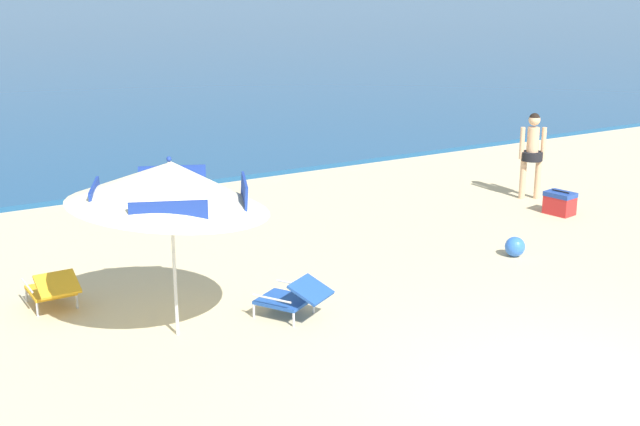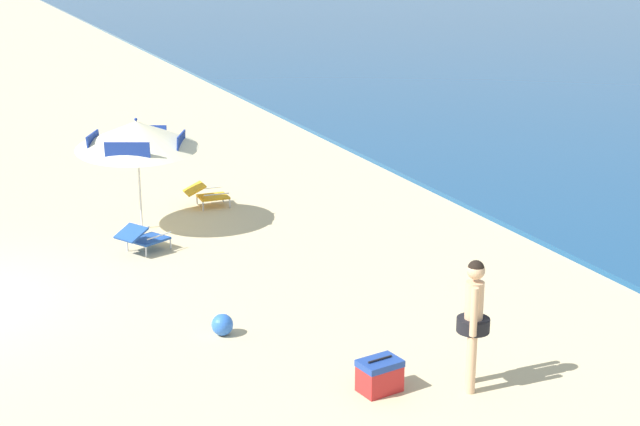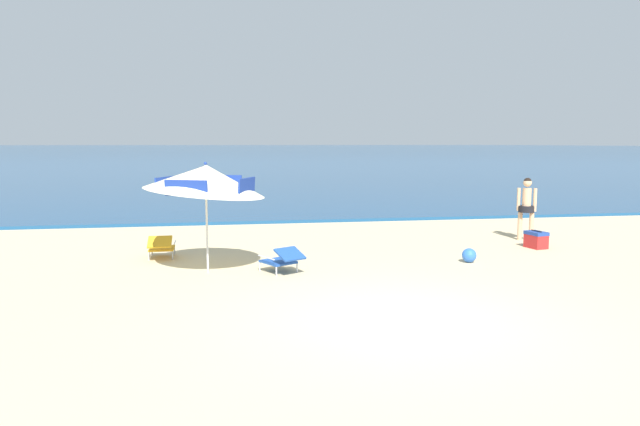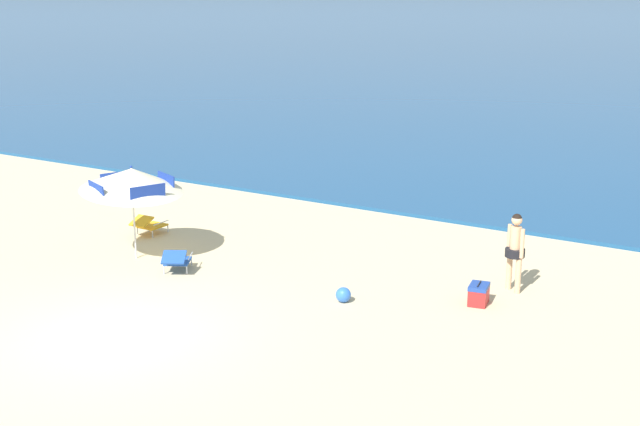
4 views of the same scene
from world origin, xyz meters
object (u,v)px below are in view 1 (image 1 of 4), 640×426
(lounge_chair_under_umbrella, at_px, (53,288))
(lounge_chair_beside_umbrella, at_px, (293,297))
(person_standing_near_shore, at_px, (532,150))
(beach_ball, at_px, (515,247))
(cooler_box, at_px, (560,203))
(beach_umbrella_striped_main, at_px, (170,184))

(lounge_chair_under_umbrella, distance_m, lounge_chair_beside_umbrella, 3.05)
(lounge_chair_beside_umbrella, xyz_separation_m, person_standing_near_shore, (6.56, 2.68, 0.66))
(beach_ball, bearing_deg, lounge_chair_beside_umbrella, -175.30)
(lounge_chair_beside_umbrella, distance_m, person_standing_near_shore, 7.12)
(lounge_chair_beside_umbrella, bearing_deg, cooler_box, 14.57)
(beach_umbrella_striped_main, relative_size, person_standing_near_shore, 1.66)
(beach_ball, bearing_deg, lounge_chair_under_umbrella, 167.11)
(person_standing_near_shore, relative_size, beach_ball, 5.35)
(lounge_chair_beside_umbrella, height_order, cooler_box, lounge_chair_beside_umbrella)
(lounge_chair_beside_umbrella, bearing_deg, person_standing_near_shore, 22.24)
(lounge_chair_under_umbrella, distance_m, beach_ball, 6.60)
(lounge_chair_beside_umbrella, height_order, beach_ball, lounge_chair_beside_umbrella)
(person_standing_near_shore, height_order, beach_ball, person_standing_near_shore)
(beach_umbrella_striped_main, xyz_separation_m, lounge_chair_beside_umbrella, (1.42, -0.25, -1.55))
(lounge_chair_beside_umbrella, distance_m, cooler_box, 6.45)
(beach_umbrella_striped_main, distance_m, lounge_chair_under_umbrella, 2.43)
(person_standing_near_shore, bearing_deg, cooler_box, -106.57)
(beach_umbrella_striped_main, distance_m, lounge_chair_beside_umbrella, 2.11)
(lounge_chair_under_umbrella, height_order, lounge_chair_beside_umbrella, same)
(person_standing_near_shore, bearing_deg, lounge_chair_beside_umbrella, -157.76)
(beach_umbrella_striped_main, bearing_deg, beach_ball, 0.85)
(lounge_chair_under_umbrella, bearing_deg, lounge_chair_beside_umbrella, -36.16)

